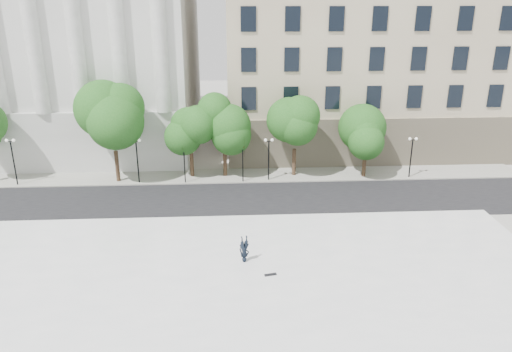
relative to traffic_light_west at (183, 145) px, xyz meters
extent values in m
plane|color=#B7B4AC|center=(2.03, -22.30, -3.73)|extent=(160.00, 160.00, 0.00)
cube|color=white|center=(2.03, -19.30, -3.50)|extent=(44.00, 22.00, 0.45)
cube|color=black|center=(2.03, -4.30, -3.72)|extent=(60.00, 8.00, 0.02)
cube|color=#A7A69B|center=(2.03, 1.70, -3.67)|extent=(60.00, 4.00, 0.12)
cube|color=silver|center=(-14.97, 16.70, 8.77)|extent=(30.00, 26.00, 25.00)
cube|color=#C6B897|center=(22.03, 16.70, 6.77)|extent=(36.00, 26.00, 21.00)
cylinder|color=black|center=(0.00, 0.00, -1.98)|extent=(0.10, 0.10, 3.50)
imported|color=black|center=(0.00, 0.00, 0.14)|extent=(0.66, 1.85, 0.73)
cylinder|color=black|center=(5.31, 0.00, -1.98)|extent=(0.10, 0.10, 3.50)
imported|color=black|center=(5.31, 0.00, 0.15)|extent=(1.12, 1.89, 0.76)
imported|color=black|center=(4.93, -15.27, -3.04)|extent=(1.07, 1.87, 0.48)
cube|color=black|center=(6.45, -17.02, -3.24)|extent=(0.76, 0.33, 0.08)
cylinder|color=#382619|center=(-6.23, 0.77, -2.22)|extent=(0.36, 0.36, 3.01)
sphere|color=#164A15|center=(-6.23, 0.77, 1.87)|extent=(4.48, 4.48, 4.48)
cylinder|color=#382619|center=(0.53, 1.76, -2.48)|extent=(0.36, 0.36, 2.50)
sphere|color=#164A15|center=(0.53, 1.76, 0.92)|extent=(3.51, 3.51, 3.51)
cylinder|color=#382619|center=(3.67, 1.65, -2.35)|extent=(0.36, 0.36, 2.76)
sphere|color=#164A15|center=(3.67, 1.65, 1.40)|extent=(3.62, 3.62, 3.62)
cylinder|color=#382619|center=(10.23, 1.54, -2.40)|extent=(0.36, 0.36, 2.66)
sphere|color=#164A15|center=(10.23, 1.54, 1.22)|extent=(3.91, 3.91, 3.91)
cylinder|color=#382619|center=(16.81, 0.76, -2.53)|extent=(0.36, 0.36, 2.40)
sphere|color=#164A15|center=(16.81, 0.76, 0.72)|extent=(3.83, 3.83, 3.83)
cylinder|color=black|center=(-15.22, 0.30, -1.64)|extent=(0.12, 0.12, 4.18)
cube|color=black|center=(-15.22, 0.30, 0.45)|extent=(0.60, 0.06, 0.06)
sphere|color=white|center=(-15.52, 0.30, 0.55)|extent=(0.28, 0.28, 0.28)
sphere|color=white|center=(-14.92, 0.30, 0.55)|extent=(0.28, 0.28, 0.28)
cylinder|color=black|center=(-4.25, 0.30, -1.73)|extent=(0.12, 0.12, 4.00)
cube|color=black|center=(-4.25, 0.30, 0.27)|extent=(0.60, 0.06, 0.06)
sphere|color=white|center=(-4.55, 0.30, 0.37)|extent=(0.28, 0.28, 0.28)
sphere|color=white|center=(-3.95, 0.30, 0.37)|extent=(0.28, 0.28, 0.28)
cylinder|color=black|center=(7.70, 0.30, -1.80)|extent=(0.12, 0.12, 3.85)
cube|color=black|center=(7.70, 0.30, 0.12)|extent=(0.60, 0.06, 0.06)
sphere|color=white|center=(7.40, 0.30, 0.22)|extent=(0.28, 0.28, 0.28)
sphere|color=white|center=(8.00, 0.30, 0.22)|extent=(0.28, 0.28, 0.28)
cylinder|color=black|center=(21.06, 0.30, -1.85)|extent=(0.12, 0.12, 3.75)
cube|color=black|center=(21.06, 0.30, 0.03)|extent=(0.60, 0.06, 0.06)
sphere|color=white|center=(20.76, 0.30, 0.13)|extent=(0.28, 0.28, 0.28)
sphere|color=white|center=(21.36, 0.30, 0.13)|extent=(0.28, 0.28, 0.28)
camera|label=1|loc=(4.12, -43.17, 12.76)|focal=35.00mm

